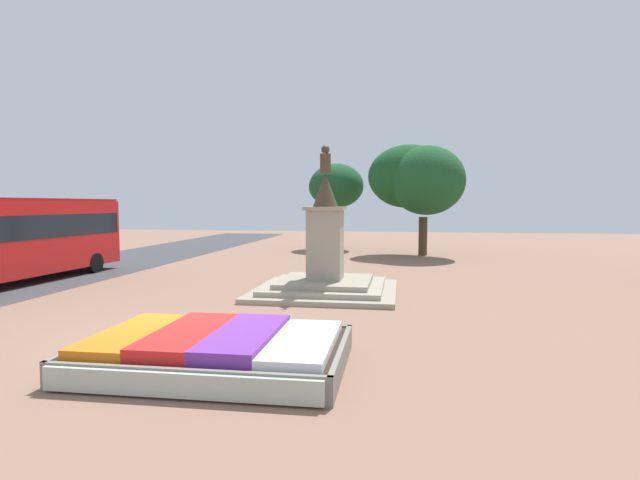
% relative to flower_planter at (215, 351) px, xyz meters
% --- Properties ---
extents(ground_plane, '(90.89, 90.89, 0.00)m').
position_rel_flower_planter_xyz_m(ground_plane, '(-1.73, 1.67, -0.31)').
color(ground_plane, '#8C6651').
extents(flower_planter, '(4.95, 3.48, 0.70)m').
position_rel_flower_planter_xyz_m(flower_planter, '(0.00, 0.00, 0.00)').
color(flower_planter, '#38281C').
rests_on(flower_planter, ground_plane).
extents(statue_monument, '(4.87, 4.87, 5.10)m').
position_rel_flower_planter_xyz_m(statue_monument, '(0.89, 8.12, 0.59)').
color(statue_monument, gray).
rests_on(statue_monument, ground_plane).
extents(city_bus, '(2.94, 10.27, 3.33)m').
position_rel_flower_planter_xyz_m(city_bus, '(-11.45, 8.26, 1.60)').
color(city_bus, red).
rests_on(city_bus, ground_plane).
extents(park_tree_far_left, '(5.68, 5.55, 6.64)m').
position_rel_flower_planter_xyz_m(park_tree_far_left, '(4.25, 21.51, 4.26)').
color(park_tree_far_left, '#4C3823').
rests_on(park_tree_far_left, ground_plane).
extents(park_tree_behind_statue, '(3.79, 4.05, 5.85)m').
position_rel_flower_planter_xyz_m(park_tree_behind_statue, '(-1.01, 25.20, 3.99)').
color(park_tree_behind_statue, brown).
rests_on(park_tree_behind_statue, ground_plane).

